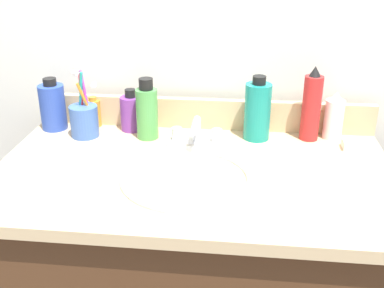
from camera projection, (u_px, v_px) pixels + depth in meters
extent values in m
cube|color=#D1B284|center=(193.00, 175.00, 1.20)|extent=(1.00, 0.59, 0.03)
cube|color=#D1B284|center=(203.00, 114.00, 1.43)|extent=(1.00, 0.02, 0.09)
cube|color=silver|center=(204.00, 148.00, 1.54)|extent=(2.10, 0.04, 1.30)
torus|color=white|center=(188.00, 177.00, 1.15)|extent=(0.33, 0.33, 0.02)
ellipsoid|color=white|center=(188.00, 193.00, 1.17)|extent=(0.28, 0.28, 0.11)
cylinder|color=#B2B5BA|center=(188.00, 206.00, 1.18)|extent=(0.04, 0.04, 0.01)
cube|color=silver|center=(197.00, 143.00, 1.33)|extent=(0.16, 0.05, 0.01)
cylinder|color=silver|center=(197.00, 131.00, 1.31)|extent=(0.02, 0.02, 0.06)
cylinder|color=silver|center=(195.00, 125.00, 1.27)|extent=(0.02, 0.09, 0.02)
cylinder|color=silver|center=(177.00, 134.00, 1.32)|extent=(0.03, 0.03, 0.04)
cylinder|color=silver|center=(217.00, 136.00, 1.31)|extent=(0.03, 0.03, 0.04)
cylinder|color=red|center=(311.00, 108.00, 1.33)|extent=(0.05, 0.05, 0.18)
cone|color=black|center=(315.00, 71.00, 1.29)|extent=(0.03, 0.03, 0.03)
cylinder|color=#7A3899|center=(131.00, 114.00, 1.41)|extent=(0.06, 0.06, 0.10)
cylinder|color=black|center=(130.00, 93.00, 1.38)|extent=(0.03, 0.03, 0.02)
cylinder|color=teal|center=(257.00, 112.00, 1.34)|extent=(0.07, 0.07, 0.16)
cylinder|color=black|center=(259.00, 80.00, 1.30)|extent=(0.04, 0.04, 0.02)
cylinder|color=#2D4CB2|center=(53.00, 107.00, 1.41)|extent=(0.07, 0.07, 0.13)
cylinder|color=black|center=(50.00, 82.00, 1.38)|extent=(0.04, 0.04, 0.02)
cylinder|color=gold|center=(94.00, 113.00, 1.44)|extent=(0.04, 0.04, 0.08)
cylinder|color=gold|center=(93.00, 99.00, 1.42)|extent=(0.02, 0.02, 0.01)
cylinder|color=#4C9E4C|center=(147.00, 114.00, 1.35)|extent=(0.06, 0.06, 0.14)
cylinder|color=black|center=(146.00, 84.00, 1.31)|extent=(0.04, 0.04, 0.03)
cylinder|color=white|center=(334.00, 119.00, 1.35)|extent=(0.05, 0.05, 0.11)
cone|color=white|center=(337.00, 96.00, 1.32)|extent=(0.04, 0.04, 0.02)
cylinder|color=#3F66B7|center=(84.00, 121.00, 1.37)|extent=(0.08, 0.08, 0.09)
cylinder|color=#26B2B2|center=(81.00, 101.00, 1.36)|extent=(0.04, 0.05, 0.18)
cube|color=white|center=(75.00, 73.00, 1.35)|extent=(0.01, 0.02, 0.01)
cylinder|color=#B23FBF|center=(86.00, 101.00, 1.36)|extent=(0.02, 0.03, 0.18)
cube|color=white|center=(87.00, 73.00, 1.33)|extent=(0.01, 0.02, 0.01)
cylinder|color=orange|center=(88.00, 107.00, 1.36)|extent=(0.04, 0.04, 0.15)
cube|color=white|center=(94.00, 85.00, 1.35)|extent=(0.01, 0.02, 0.01)
cylinder|color=#D8333F|center=(82.00, 102.00, 1.36)|extent=(0.02, 0.03, 0.17)
cube|color=white|center=(79.00, 75.00, 1.34)|extent=(0.01, 0.02, 0.01)
cube|color=white|center=(355.00, 145.00, 1.30)|extent=(0.06, 0.04, 0.02)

